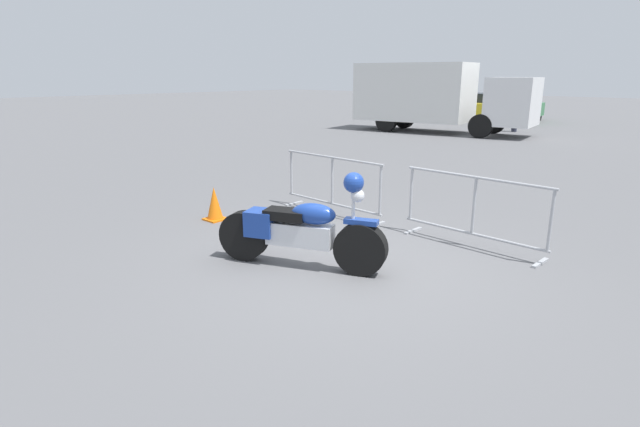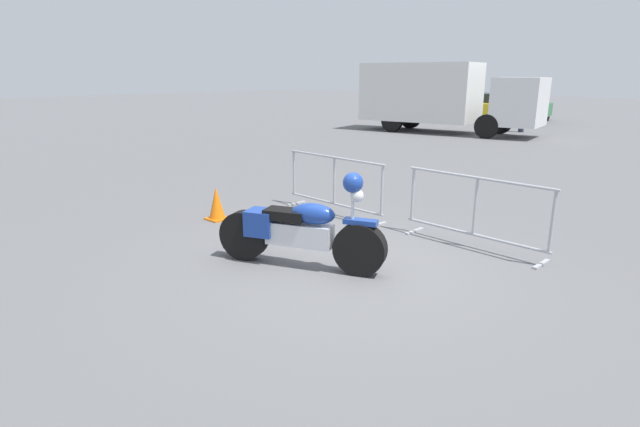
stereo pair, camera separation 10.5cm
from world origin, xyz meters
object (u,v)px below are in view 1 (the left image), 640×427
(parked_car_yellow, at_px, (478,106))
(parked_car_green, at_px, (521,108))
(crowd_barrier_near, at_px, (332,185))
(traffic_cone, at_px, (215,204))
(crowd_barrier_far, at_px, (474,210))
(motorcycle, at_px, (300,230))
(parked_car_black, at_px, (437,104))
(box_truck, at_px, (433,95))
(pedestrian, at_px, (516,111))

(parked_car_yellow, xyz_separation_m, parked_car_green, (2.66, -0.45, -0.00))
(crowd_barrier_near, xyz_separation_m, traffic_cone, (-1.30, -1.66, -0.27))
(crowd_barrier_far, height_order, traffic_cone, crowd_barrier_far)
(motorcycle, xyz_separation_m, parked_car_black, (-11.03, 23.80, 0.21))
(motorcycle, xyz_separation_m, box_truck, (-6.81, 15.64, 1.13))
(motorcycle, height_order, traffic_cone, motorcycle)
(crowd_barrier_far, distance_m, parked_car_yellow, 23.67)
(traffic_cone, bearing_deg, parked_car_black, 109.86)
(box_truck, height_order, pedestrian, box_truck)
(motorcycle, xyz_separation_m, crowd_barrier_near, (-1.36, 2.27, 0.05))
(crowd_barrier_far, bearing_deg, motorcycle, -120.83)
(box_truck, distance_m, parked_car_yellow, 8.41)
(crowd_barrier_near, bearing_deg, box_truck, 112.21)
(parked_car_black, bearing_deg, crowd_barrier_far, -159.68)
(crowd_barrier_far, xyz_separation_m, parked_car_green, (-7.07, 21.13, 0.19))
(crowd_barrier_far, distance_m, box_truck, 15.70)
(crowd_barrier_far, bearing_deg, parked_car_black, 119.93)
(motorcycle, distance_m, crowd_barrier_far, 2.65)
(motorcycle, bearing_deg, box_truck, 91.51)
(crowd_barrier_near, height_order, pedestrian, pedestrian)
(pedestrian, height_order, traffic_cone, pedestrian)
(motorcycle, xyz_separation_m, pedestrian, (-4.09, 18.28, 0.42))
(parked_car_black, distance_m, traffic_cone, 24.65)
(pedestrian, bearing_deg, crowd_barrier_near, -157.05)
(crowd_barrier_near, xyz_separation_m, parked_car_green, (-4.36, 21.13, 0.19))
(box_truck, xyz_separation_m, parked_car_yellow, (-1.56, 8.21, -0.89))
(motorcycle, relative_size, crowd_barrier_far, 0.97)
(crowd_barrier_near, relative_size, traffic_cone, 3.90)
(parked_car_yellow, relative_size, traffic_cone, 7.71)
(parked_car_yellow, distance_m, parked_car_green, 2.70)
(parked_car_green, bearing_deg, traffic_cone, 178.03)
(motorcycle, relative_size, crowd_barrier_near, 0.97)
(motorcycle, distance_m, parked_car_black, 26.23)
(parked_car_black, distance_m, parked_car_green, 5.33)
(crowd_barrier_far, bearing_deg, traffic_cone, -157.56)
(motorcycle, distance_m, crowd_barrier_near, 2.65)
(crowd_barrier_near, relative_size, parked_car_green, 0.51)
(parked_car_black, distance_m, parked_car_yellow, 2.66)
(crowd_barrier_far, height_order, box_truck, box_truck)
(motorcycle, height_order, pedestrian, pedestrian)
(crowd_barrier_near, distance_m, parked_car_black, 23.60)
(parked_car_black, height_order, parked_car_yellow, parked_car_yellow)
(crowd_barrier_near, distance_m, box_truck, 14.48)
(motorcycle, relative_size, traffic_cone, 3.80)
(box_truck, xyz_separation_m, parked_car_black, (-4.22, 8.16, -0.92))
(parked_car_black, distance_m, pedestrian, 8.87)
(parked_car_green, bearing_deg, box_truck, 162.33)
(parked_car_yellow, distance_m, pedestrian, 7.03)
(crowd_barrier_far, distance_m, traffic_cone, 4.35)
(traffic_cone, bearing_deg, box_truck, 105.46)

